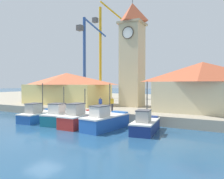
# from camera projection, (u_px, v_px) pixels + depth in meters

# --- Properties ---
(ground_plane) EXTENTS (300.00, 300.00, 0.00)m
(ground_plane) POSITION_uv_depth(u_px,v_px,m) (44.00, 138.00, 17.03)
(ground_plane) COLOR navy
(quay_wharf) EXTENTS (120.00, 40.00, 1.02)m
(quay_wharf) POSITION_uv_depth(u_px,v_px,m) (156.00, 103.00, 42.05)
(quay_wharf) COLOR #9E937F
(quay_wharf) RESTS_ON ground
(fishing_boat_far_left) EXTENTS (2.45, 5.01, 4.25)m
(fishing_boat_far_left) POSITION_uv_depth(u_px,v_px,m) (39.00, 115.00, 24.41)
(fishing_boat_far_left) COLOR #2356A8
(fishing_boat_far_left) RESTS_ON ground
(fishing_boat_left_outer) EXTENTS (2.87, 4.86, 3.92)m
(fishing_boat_left_outer) POSITION_uv_depth(u_px,v_px,m) (61.00, 116.00, 23.00)
(fishing_boat_left_outer) COLOR #196B7F
(fishing_boat_left_outer) RESTS_ON ground
(fishing_boat_left_inner) EXTENTS (2.14, 5.20, 3.69)m
(fishing_boat_left_inner) POSITION_uv_depth(u_px,v_px,m) (81.00, 118.00, 21.60)
(fishing_boat_left_inner) COLOR #AD2823
(fishing_boat_left_inner) RESTS_ON ground
(fishing_boat_mid_left) EXTENTS (2.62, 5.36, 4.22)m
(fishing_boat_mid_left) POSITION_uv_depth(u_px,v_px,m) (105.00, 121.00, 20.13)
(fishing_boat_mid_left) COLOR #2356A8
(fishing_boat_mid_left) RESTS_ON ground
(fishing_boat_center) EXTENTS (2.38, 4.73, 4.42)m
(fishing_boat_center) POSITION_uv_depth(u_px,v_px,m) (145.00, 124.00, 18.86)
(fishing_boat_center) COLOR navy
(fishing_boat_center) RESTS_ON ground
(clock_tower) EXTENTS (3.34, 3.34, 15.99)m
(clock_tower) POSITION_uv_depth(u_px,v_px,m) (132.00, 52.00, 30.47)
(clock_tower) COLOR beige
(clock_tower) RESTS_ON quay_wharf
(warehouse_left) EXTENTS (13.10, 7.13, 4.86)m
(warehouse_left) POSITION_uv_depth(u_px,v_px,m) (67.00, 88.00, 34.44)
(warehouse_left) COLOR #E5D17A
(warehouse_left) RESTS_ON quay_wharf
(warehouse_right) EXTENTS (10.42, 5.85, 5.60)m
(warehouse_right) POSITION_uv_depth(u_px,v_px,m) (202.00, 86.00, 24.29)
(warehouse_right) COLOR beige
(warehouse_right) RESTS_ON quay_wharf
(port_crane_near) EXTENTS (5.18, 7.63, 21.11)m
(port_crane_near) POSITION_uv_depth(u_px,v_px,m) (101.00, 62.00, 47.62)
(port_crane_near) COLOR #976E11
(port_crane_near) RESTS_ON quay_wharf
(port_crane_far) EXTENTS (2.00, 9.44, 15.79)m
(port_crane_far) POSITION_uv_depth(u_px,v_px,m) (85.00, 68.00, 41.93)
(port_crane_far) COLOR navy
(port_crane_far) RESTS_ON quay_wharf
(dock_worker_near_tower) EXTENTS (0.34, 0.22, 1.62)m
(dock_worker_near_tower) POSITION_uv_depth(u_px,v_px,m) (100.00, 104.00, 25.29)
(dock_worker_near_tower) COLOR #33333D
(dock_worker_near_tower) RESTS_ON quay_wharf
(dock_worker_along_quay) EXTENTS (0.34, 0.22, 1.62)m
(dock_worker_along_quay) POSITION_uv_depth(u_px,v_px,m) (112.00, 104.00, 25.57)
(dock_worker_along_quay) COLOR #33333D
(dock_worker_along_quay) RESTS_ON quay_wharf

